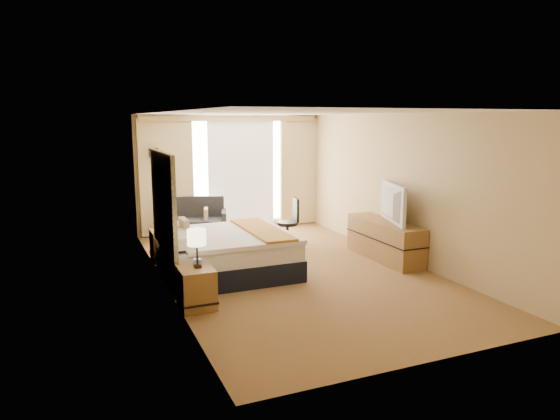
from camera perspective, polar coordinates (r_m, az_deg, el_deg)
name	(u,v)px	position (r m, az deg, el deg)	size (l,w,h in m)	color
floor	(292,270)	(8.44, 1.39, -6.89)	(4.20, 7.00, 0.02)	#5A2719
ceiling	(293,113)	(8.07, 1.48, 11.04)	(4.20, 7.00, 0.02)	white
wall_back	(230,173)	(11.42, -5.75, 4.24)	(4.20, 0.02, 2.60)	tan
wall_front	(435,241)	(5.21, 17.31, -3.45)	(4.20, 0.02, 2.60)	tan
wall_left	(163,202)	(7.56, -13.28, 0.92)	(0.02, 7.00, 2.60)	tan
wall_right	(399,187)	(9.20, 13.48, 2.55)	(0.02, 7.00, 2.60)	tan
headboard	(163,201)	(7.76, -13.22, 1.01)	(0.06, 1.85, 1.50)	black
nightstand_left	(196,288)	(6.84, -9.52, -8.79)	(0.45, 0.52, 0.55)	olive
nightstand_right	(164,245)	(9.20, -13.09, -3.94)	(0.45, 0.52, 0.55)	olive
media_dresser	(385,240)	(9.22, 11.87, -3.38)	(0.50, 1.80, 0.70)	olive
window	(241,172)	(11.46, -4.51, 4.39)	(2.30, 0.02, 2.30)	white
curtains	(231,169)	(11.30, -5.61, 4.74)	(4.12, 0.19, 2.56)	beige
bed	(227,253)	(8.20, -6.07, -4.87)	(2.01, 1.84, 0.98)	black
loveseat	(195,224)	(10.89, -9.65, -1.58)	(1.50, 1.07, 0.84)	maroon
floor_lamp	(154,175)	(10.84, -14.18, 3.92)	(0.24, 0.24, 1.91)	black
desk_chair	(290,225)	(9.94, 1.15, -1.69)	(0.47, 0.47, 0.97)	black
lamp_left	(197,238)	(6.67, -9.51, -3.18)	(0.25, 0.25, 0.53)	black
lamp_right	(163,204)	(9.11, -13.19, 0.69)	(0.29, 0.29, 0.60)	black
tissue_box	(198,262)	(6.85, -9.40, -5.93)	(0.11, 0.11, 0.10)	#87A9D1
telephone	(165,227)	(9.18, -13.01, -1.96)	(0.20, 0.15, 0.08)	black
television	(387,203)	(8.98, 12.10, 0.76)	(1.19, 0.16, 0.68)	black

